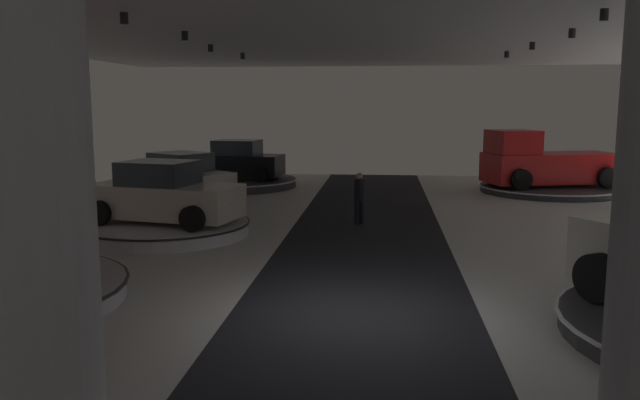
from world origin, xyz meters
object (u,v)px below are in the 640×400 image
(display_platform_far_left, at_px, (179,202))
(display_car_far_left, at_px, (179,179))
(display_car_mid_left, at_px, (163,195))
(display_platform_deep_left, at_px, (235,182))
(column_left, at_px, (23,186))
(display_platform_deep_right, at_px, (549,189))
(visitor_walking_near, at_px, (359,195))
(display_platform_mid_left, at_px, (165,228))
(display_car_deep_left, at_px, (235,161))
(pickup_truck_deep_right, at_px, (543,163))

(display_platform_far_left, height_order, display_car_far_left, display_car_far_left)
(display_car_mid_left, bearing_deg, display_platform_deep_left, 92.43)
(column_left, bearing_deg, display_car_far_left, 101.80)
(display_platform_deep_left, xyz_separation_m, display_platform_deep_right, (13.40, -0.51, -0.04))
(column_left, xyz_separation_m, visitor_walking_near, (3.36, 12.43, -1.84))
(column_left, height_order, display_platform_mid_left, column_left)
(display_platform_deep_left, relative_size, display_car_deep_left, 1.27)
(display_platform_deep_left, xyz_separation_m, display_car_deep_left, (0.03, -0.00, 0.92))
(display_platform_mid_left, relative_size, visitor_walking_near, 2.98)
(display_platform_deep_left, height_order, display_car_far_left, display_car_far_left)
(display_platform_far_left, relative_size, display_car_far_left, 1.00)
(display_car_far_left, bearing_deg, display_platform_mid_left, -76.50)
(display_platform_deep_left, bearing_deg, display_car_far_left, -97.64)
(display_platform_deep_left, distance_m, visitor_walking_near, 10.17)
(display_car_deep_left, distance_m, display_platform_mid_left, 10.53)
(column_left, height_order, pickup_truck_deep_right, column_left)
(display_platform_deep_right, distance_m, display_car_mid_left, 16.38)
(display_platform_mid_left, xyz_separation_m, display_platform_far_left, (-1.23, 5.05, -0.08))
(display_platform_deep_left, bearing_deg, column_left, -83.23)
(display_car_mid_left, bearing_deg, display_platform_deep_right, 37.56)
(display_platform_deep_right, xyz_separation_m, display_car_far_left, (-14.14, -4.94, 0.83))
(display_car_mid_left, relative_size, visitor_walking_near, 2.82)
(pickup_truck_deep_right, bearing_deg, display_car_deep_left, 177.39)
(display_platform_deep_right, xyz_separation_m, display_platform_far_left, (-14.16, -4.93, -0.03))
(pickup_truck_deep_right, bearing_deg, display_platform_deep_left, 177.38)
(pickup_truck_deep_right, relative_size, visitor_walking_near, 3.56)
(display_platform_mid_left, distance_m, display_platform_far_left, 5.19)
(display_car_deep_left, relative_size, display_platform_mid_left, 0.92)
(column_left, bearing_deg, display_car_deep_left, 96.68)
(display_platform_mid_left, bearing_deg, display_platform_far_left, 103.73)
(column_left, relative_size, visitor_walking_near, 3.46)
(column_left, relative_size, display_car_deep_left, 1.26)
(display_car_deep_left, relative_size, display_car_mid_left, 0.97)
(display_platform_deep_left, relative_size, display_car_far_left, 1.24)
(display_platform_mid_left, bearing_deg, column_left, -79.04)
(display_car_deep_left, distance_m, pickup_truck_deep_right, 13.08)
(display_platform_far_left, bearing_deg, column_left, -78.12)
(pickup_truck_deep_right, distance_m, display_platform_far_left, 14.71)
(display_platform_deep_right, relative_size, display_platform_mid_left, 1.20)
(pickup_truck_deep_right, xyz_separation_m, display_platform_mid_left, (-12.62, -9.89, -1.01))
(display_car_deep_left, xyz_separation_m, display_platform_deep_right, (13.37, -0.51, -0.96))
(display_car_mid_left, distance_m, display_platform_far_left, 5.28)
(display_platform_deep_right, relative_size, pickup_truck_deep_right, 1.00)
(visitor_walking_near, bearing_deg, display_car_deep_left, 124.87)
(display_platform_far_left, xyz_separation_m, visitor_walking_near, (6.58, -2.87, 0.78))
(display_platform_deep_right, bearing_deg, display_car_mid_left, -142.44)
(column_left, xyz_separation_m, display_platform_mid_left, (-1.99, 10.26, -2.54))
(display_car_mid_left, height_order, display_platform_far_left, display_car_mid_left)
(display_platform_mid_left, distance_m, display_car_far_left, 5.23)
(display_platform_deep_right, height_order, display_platform_far_left, display_platform_deep_right)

